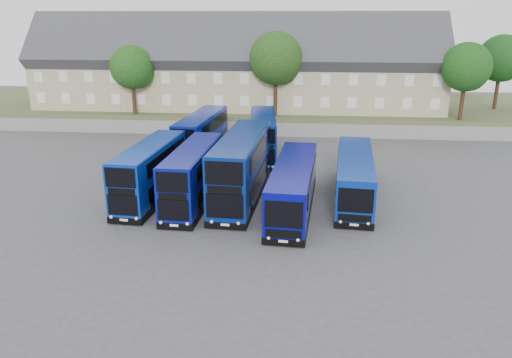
% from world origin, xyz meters
% --- Properties ---
extents(ground, '(120.00, 120.00, 0.00)m').
position_xyz_m(ground, '(0.00, 0.00, 0.00)').
color(ground, '#45454A').
rests_on(ground, ground).
extents(retaining_wall, '(70.00, 0.40, 1.50)m').
position_xyz_m(retaining_wall, '(0.00, 24.00, 0.75)').
color(retaining_wall, slate).
rests_on(retaining_wall, ground).
extents(earth_bank, '(80.00, 20.00, 2.00)m').
position_xyz_m(earth_bank, '(0.00, 34.00, 1.00)').
color(earth_bank, '#4C5932').
rests_on(earth_bank, ground).
extents(terrace_row, '(48.00, 10.40, 11.20)m').
position_xyz_m(terrace_row, '(-3.00, 30.00, 6.60)').
color(terrace_row, tan).
rests_on(terrace_row, earth_bank).
extents(dd_front_left, '(3.01, 10.19, 3.99)m').
position_xyz_m(dd_front_left, '(-5.77, 3.44, 1.96)').
color(dd_front_left, '#0830A2').
rests_on(dd_front_left, ground).
extents(dd_front_mid, '(2.74, 10.14, 3.99)m').
position_xyz_m(dd_front_mid, '(-2.51, 2.90, 1.96)').
color(dd_front_mid, '#071186').
rests_on(dd_front_mid, ground).
extents(dd_front_right, '(3.39, 11.83, 4.65)m').
position_xyz_m(dd_front_right, '(0.76, 4.10, 2.28)').
color(dd_front_right, navy).
rests_on(dd_front_right, ground).
extents(dd_rear_left, '(3.39, 10.52, 4.11)m').
position_xyz_m(dd_rear_left, '(-4.16, 14.23, 2.02)').
color(dd_rear_left, '#081D95').
rests_on(dd_rear_left, ground).
extents(dd_rear_right, '(3.14, 10.18, 3.98)m').
position_xyz_m(dd_rear_right, '(1.42, 15.28, 1.95)').
color(dd_rear_right, navy).
rests_on(dd_rear_right, ground).
extents(coach_east_a, '(3.38, 12.20, 3.29)m').
position_xyz_m(coach_east_a, '(4.53, 2.23, 1.61)').
color(coach_east_a, '#070888').
rests_on(coach_east_a, ground).
extents(coach_east_b, '(3.45, 11.97, 3.23)m').
position_xyz_m(coach_east_b, '(8.90, 4.89, 1.58)').
color(coach_east_b, '#082D9B').
rests_on(coach_east_b, ground).
extents(tree_west, '(4.80, 4.80, 7.65)m').
position_xyz_m(tree_west, '(-13.85, 25.10, 7.05)').
color(tree_west, '#382314').
rests_on(tree_west, earth_bank).
extents(tree_mid, '(5.76, 5.76, 9.18)m').
position_xyz_m(tree_mid, '(2.15, 25.60, 8.07)').
color(tree_mid, '#382314').
rests_on(tree_mid, earth_bank).
extents(tree_east, '(5.12, 5.12, 8.16)m').
position_xyz_m(tree_east, '(22.15, 25.10, 7.39)').
color(tree_east, '#382314').
rests_on(tree_east, earth_bank).
extents(tree_far, '(5.44, 5.44, 8.67)m').
position_xyz_m(tree_far, '(28.15, 32.10, 7.73)').
color(tree_far, '#382314').
rests_on(tree_far, earth_bank).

